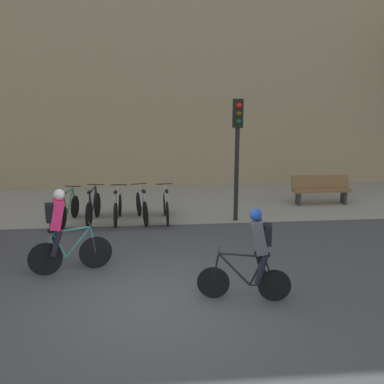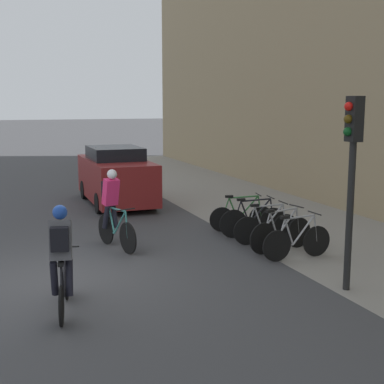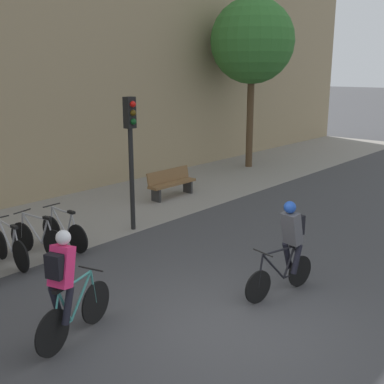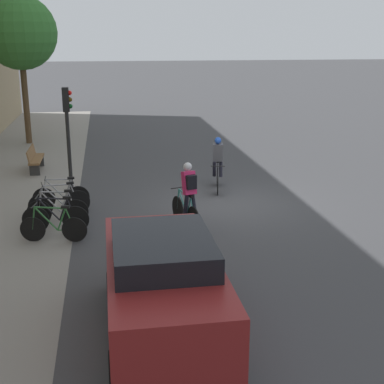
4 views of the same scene
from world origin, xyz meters
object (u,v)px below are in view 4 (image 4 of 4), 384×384
(traffic_light_pole, at_px, (67,120))
(parked_bike_2, at_px, (58,210))
(parked_bike_1, at_px, (56,217))
(parked_bike_0, at_px, (54,227))
(parked_bike_3, at_px, (59,202))
(bench, at_px, (35,159))
(cyclist_grey, at_px, (218,161))
(parked_car, at_px, (163,289))
(parked_bike_4, at_px, (61,196))
(cyclist_pink, at_px, (188,194))

(traffic_light_pole, bearing_deg, parked_bike_2, 176.65)
(parked_bike_1, xyz_separation_m, traffic_light_pole, (3.95, -0.19, 1.93))
(parked_bike_0, xyz_separation_m, parked_bike_3, (2.01, 0.00, 0.02))
(bench, bearing_deg, parked_bike_2, -168.26)
(cyclist_grey, height_order, parked_bike_1, cyclist_grey)
(cyclist_grey, distance_m, parked_bike_0, 6.48)
(parked_bike_1, bearing_deg, parked_bike_3, -0.01)
(parked_bike_0, relative_size, parked_car, 0.38)
(parked_bike_0, relative_size, bench, 0.89)
(parked_bike_4, bearing_deg, parked_car, -163.72)
(parked_bike_2, relative_size, bench, 0.89)
(parked_bike_1, xyz_separation_m, bench, (6.93, 1.30, 0.06))
(cyclist_pink, xyz_separation_m, parked_bike_1, (0.26, 3.42, -0.53))
(parked_bike_3, height_order, parked_bike_4, parked_bike_3)
(cyclist_grey, height_order, parked_car, parked_car)
(cyclist_grey, xyz_separation_m, parked_bike_0, (-4.09, 4.99, -0.56))
(parked_bike_3, relative_size, bench, 0.92)
(parked_bike_0, bearing_deg, parked_bike_4, 0.02)
(parked_bike_4, distance_m, bench, 5.10)
(cyclist_pink, relative_size, bench, 0.97)
(cyclist_pink, distance_m, parked_bike_2, 3.59)
(parked_bike_0, xyz_separation_m, parked_bike_1, (0.67, 0.00, 0.02))
(parked_bike_1, height_order, bench, parked_bike_1)
(parked_bike_2, bearing_deg, parked_car, -160.43)
(parked_bike_1, bearing_deg, bench, 10.64)
(cyclist_pink, height_order, parked_car, parked_car)
(parked_bike_3, distance_m, parked_bike_4, 0.67)
(cyclist_grey, relative_size, parked_bike_1, 1.01)
(parked_bike_2, relative_size, parked_car, 0.38)
(parked_bike_4, xyz_separation_m, traffic_light_pole, (1.94, -0.19, 1.94))
(cyclist_grey, bearing_deg, parked_bike_0, 129.33)
(parked_bike_2, xyz_separation_m, bench, (6.26, 1.30, 0.08))
(parked_bike_1, distance_m, parked_bike_4, 2.01)
(parked_bike_3, relative_size, parked_car, 0.40)
(parked_bike_1, bearing_deg, parked_bike_4, -0.00)
(parked_bike_4, bearing_deg, traffic_light_pole, -5.64)
(parked_bike_2, bearing_deg, parked_bike_0, -179.95)
(parked_bike_1, distance_m, traffic_light_pole, 4.40)
(cyclist_pink, distance_m, traffic_light_pole, 5.49)
(parked_car, bearing_deg, bench, 15.70)
(parked_bike_2, distance_m, traffic_light_pole, 3.82)
(parked_bike_1, bearing_deg, parked_bike_0, -179.90)
(parked_bike_0, bearing_deg, bench, 9.73)
(cyclist_pink, bearing_deg, bench, 33.29)
(parked_bike_0, relative_size, parked_bike_1, 0.96)
(parked_bike_0, relative_size, traffic_light_pole, 0.49)
(parked_bike_0, height_order, parked_car, parked_car)
(parked_bike_0, distance_m, traffic_light_pole, 5.02)
(cyclist_grey, distance_m, parked_bike_2, 5.73)
(parked_bike_3, height_order, traffic_light_pole, traffic_light_pole)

